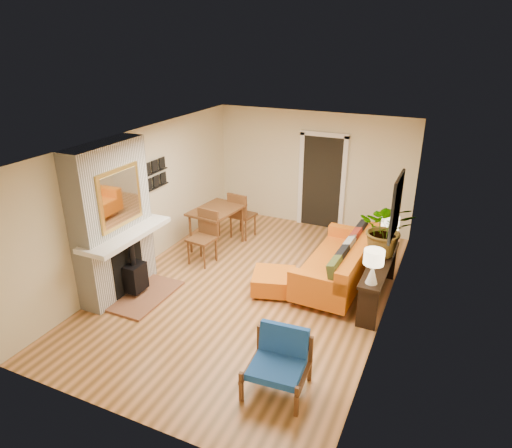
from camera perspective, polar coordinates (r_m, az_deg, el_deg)
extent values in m
plane|color=tan|center=(8.09, -0.59, -8.03)|extent=(6.50, 6.50, 0.00)
plane|color=white|center=(7.12, -0.68, 10.24)|extent=(6.50, 6.50, 0.00)
plane|color=beige|center=(10.38, 7.04, 6.74)|extent=(4.50, 0.00, 4.50)
plane|color=beige|center=(5.11, -16.65, -12.24)|extent=(4.50, 0.00, 4.50)
plane|color=beige|center=(8.65, -14.28, 2.85)|extent=(0.00, 6.50, 6.50)
plane|color=beige|center=(6.94, 16.46, -2.44)|extent=(0.00, 6.50, 6.50)
cube|color=black|center=(10.36, 8.25, 5.19)|extent=(0.88, 0.06, 2.10)
cube|color=white|center=(10.49, 5.66, 5.54)|extent=(0.10, 0.08, 2.18)
cube|color=white|center=(10.23, 10.86, 4.79)|extent=(0.10, 0.08, 2.18)
cube|color=white|center=(10.08, 8.58, 11.03)|extent=(1.08, 0.08, 0.10)
cube|color=black|center=(7.14, 17.14, 2.13)|extent=(0.04, 0.85, 0.95)
cube|color=slate|center=(7.14, 16.94, 2.16)|extent=(0.01, 0.70, 0.80)
cube|color=black|center=(8.84, -12.77, 4.27)|extent=(0.06, 0.95, 0.02)
cube|color=black|center=(8.75, -12.94, 6.13)|extent=(0.06, 0.95, 0.02)
cube|color=white|center=(7.62, -18.03, 4.20)|extent=(0.42, 1.50, 1.48)
cube|color=white|center=(8.11, -16.92, -4.52)|extent=(0.42, 1.50, 1.12)
cube|color=white|center=(7.72, -15.98, -1.22)|extent=(0.60, 1.68, 0.08)
cube|color=black|center=(8.03, -15.66, -5.54)|extent=(0.03, 0.72, 0.78)
cube|color=brown|center=(8.07, -13.70, -8.69)|extent=(0.75, 1.30, 0.04)
cube|color=black|center=(8.02, -14.94, -6.41)|extent=(0.30, 0.36, 0.48)
cylinder|color=black|center=(7.82, -15.26, -3.59)|extent=(0.10, 0.10, 0.40)
cube|color=gold|center=(7.51, -16.65, 3.21)|extent=(0.04, 0.95, 0.95)
cube|color=silver|center=(7.50, -16.53, 3.19)|extent=(0.01, 0.82, 0.82)
cylinder|color=silver|center=(7.65, 4.93, -9.63)|extent=(0.04, 0.04, 0.11)
cylinder|color=silver|center=(7.46, 10.44, -10.91)|extent=(0.04, 0.04, 0.11)
cylinder|color=silver|center=(9.33, 9.57, -3.56)|extent=(0.04, 0.04, 0.11)
cylinder|color=silver|center=(9.17, 14.09, -4.45)|extent=(0.04, 0.04, 0.11)
cube|color=orange|center=(8.27, 10.05, -5.53)|extent=(1.05, 2.31, 0.32)
cube|color=orange|center=(8.03, 12.81, -3.84)|extent=(0.30, 2.28, 0.38)
cube|color=orange|center=(7.27, 7.76, -7.19)|extent=(0.98, 0.23, 0.22)
cube|color=orange|center=(9.06, 12.11, -1.17)|extent=(0.98, 0.23, 0.22)
cube|color=#424D21|center=(7.29, 9.96, -6.05)|extent=(0.23, 0.44, 0.45)
cube|color=black|center=(7.66, 10.92, -4.62)|extent=(0.23, 0.44, 0.45)
cube|color=#969691|center=(8.04, 11.79, -3.33)|extent=(0.23, 0.44, 0.45)
cube|color=maroon|center=(8.38, 12.49, -2.29)|extent=(0.23, 0.44, 0.45)
cube|color=black|center=(8.76, 13.22, -1.21)|extent=(0.23, 0.44, 0.45)
cylinder|color=silver|center=(7.78, -0.15, -9.18)|extent=(0.04, 0.04, 0.06)
cylinder|color=silver|center=(7.73, 4.11, -9.48)|extent=(0.04, 0.04, 0.06)
cylinder|color=silver|center=(8.26, 0.43, -7.10)|extent=(0.04, 0.04, 0.06)
cylinder|color=silver|center=(8.22, 4.42, -7.36)|extent=(0.04, 0.04, 0.06)
cube|color=orange|center=(7.90, 2.22, -7.15)|extent=(0.87, 0.87, 0.30)
cube|color=brown|center=(6.01, -0.69, -17.22)|extent=(0.10, 0.72, 0.05)
cube|color=brown|center=(5.84, -1.86, -19.67)|extent=(0.05, 0.05, 0.42)
cube|color=brown|center=(6.21, 0.39, -15.11)|extent=(0.05, 0.05, 0.67)
cube|color=brown|center=(5.86, 6.00, -18.64)|extent=(0.10, 0.72, 0.05)
cube|color=brown|center=(5.68, 5.10, -21.24)|extent=(0.05, 0.05, 0.42)
cube|color=brown|center=(6.06, 6.82, -16.40)|extent=(0.05, 0.05, 0.67)
cube|color=blue|center=(5.88, 2.61, -17.53)|extent=(0.68, 0.64, 0.10)
cube|color=blue|center=(5.96, 3.53, -14.13)|extent=(0.64, 0.21, 0.40)
cube|color=brown|center=(9.28, -4.97, 1.77)|extent=(0.91, 1.20, 0.04)
cylinder|color=brown|center=(9.27, -8.19, -1.25)|extent=(0.05, 0.05, 0.80)
cylinder|color=brown|center=(8.92, -5.06, -2.11)|extent=(0.05, 0.05, 0.80)
cylinder|color=brown|center=(9.97, -4.73, 0.68)|extent=(0.05, 0.05, 0.80)
cylinder|color=brown|center=(9.64, -1.71, -0.05)|extent=(0.05, 0.05, 0.80)
cube|color=brown|center=(8.78, -6.79, -1.88)|extent=(0.52, 0.52, 0.04)
cube|color=brown|center=(8.83, -5.99, 0.28)|extent=(0.47, 0.10, 0.51)
cylinder|color=brown|center=(8.87, -8.43, -3.56)|extent=(0.04, 0.04, 0.49)
cylinder|color=brown|center=(8.65, -6.48, -4.16)|extent=(0.04, 0.04, 0.49)
cylinder|color=brown|center=(9.13, -6.93, -2.66)|extent=(0.04, 0.04, 0.49)
cylinder|color=brown|center=(8.92, -5.00, -3.22)|extent=(0.04, 0.04, 0.49)
cube|color=brown|center=(9.86, -1.65, 1.13)|extent=(0.52, 0.52, 0.04)
cube|color=brown|center=(9.59, -2.39, 2.26)|extent=(0.47, 0.10, 0.51)
cylinder|color=brown|center=(9.91, -3.15, -0.38)|extent=(0.04, 0.04, 0.49)
cylinder|color=brown|center=(9.72, -1.29, -0.84)|extent=(0.04, 0.04, 0.49)
cylinder|color=brown|center=(10.21, -1.95, 0.34)|extent=(0.04, 0.04, 0.49)
cylinder|color=brown|center=(10.02, -0.13, -0.10)|extent=(0.04, 0.04, 0.49)
cube|color=black|center=(7.67, 15.25, -4.79)|extent=(0.34, 1.85, 0.05)
cube|color=black|center=(7.12, 13.70, -10.30)|extent=(0.30, 0.04, 0.68)
cube|color=black|center=(8.59, 16.02, -4.48)|extent=(0.30, 0.04, 0.68)
cone|color=white|center=(6.95, 14.31, -6.09)|extent=(0.18, 0.18, 0.30)
cylinder|color=white|center=(6.87, 14.46, -4.77)|extent=(0.03, 0.03, 0.06)
cylinder|color=#FFEABF|center=(6.82, 14.54, -4.03)|extent=(0.30, 0.30, 0.22)
cone|color=white|center=(8.21, 16.23, -1.66)|extent=(0.18, 0.18, 0.30)
cylinder|color=white|center=(8.14, 16.37, -0.50)|extent=(0.03, 0.03, 0.06)
cylinder|color=#FFEABF|center=(8.10, 16.44, 0.14)|extent=(0.30, 0.30, 0.22)
imported|color=#1E5919|center=(7.74, 15.96, -0.54)|extent=(0.95, 0.85, 0.95)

